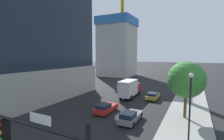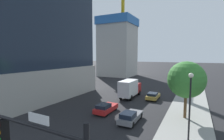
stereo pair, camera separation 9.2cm
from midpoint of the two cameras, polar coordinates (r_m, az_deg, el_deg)
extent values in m
cube|color=gray|center=(23.03, 24.46, -15.81)|extent=(5.38, 120.00, 0.15)
cube|color=#9E9B93|center=(37.55, -28.65, -3.52)|extent=(19.65, 22.91, 5.77)
cube|color=#B2AFA8|center=(65.54, 1.76, 7.93)|extent=(12.50, 12.08, 22.63)
cube|color=#2D6BB7|center=(66.74, 1.79, 16.38)|extent=(13.25, 12.80, 3.00)
cube|color=gold|center=(61.05, 3.55, 12.03)|extent=(0.90, 0.90, 30.91)
cylinder|color=black|center=(7.85, -28.45, -15.89)|extent=(6.31, 0.14, 0.14)
cube|color=black|center=(9.19, -33.46, -17.18)|extent=(0.32, 0.36, 1.05)
sphere|color=red|center=(8.99, -34.66, -15.43)|extent=(0.22, 0.22, 0.22)
sphere|color=orange|center=(9.11, -34.54, -17.45)|extent=(0.22, 0.22, 0.22)
sphere|color=green|center=(9.24, -34.43, -19.40)|extent=(0.22, 0.22, 0.22)
cube|color=white|center=(7.01, -24.01, -15.21)|extent=(1.10, 0.04, 0.36)
cylinder|color=black|center=(17.21, 25.19, -12.22)|extent=(0.16, 0.16, 5.98)
sphere|color=silver|center=(16.57, 25.61, -1.68)|extent=(0.44, 0.44, 0.44)
cylinder|color=brown|center=(23.38, 23.91, -11.15)|extent=(0.36, 0.36, 3.20)
sphere|color=#387F33|center=(22.70, 24.21, -3.03)|extent=(4.62, 4.62, 4.62)
cube|color=slate|center=(21.05, 6.40, -15.88)|extent=(1.80, 4.48, 0.56)
cube|color=#19212D|center=(20.08, 5.50, -15.23)|extent=(1.51, 1.96, 0.55)
cylinder|color=black|center=(22.73, 5.86, -14.88)|extent=(0.22, 0.72, 0.72)
cylinder|color=black|center=(22.25, 9.81, -15.38)|extent=(0.22, 0.72, 0.72)
cylinder|color=black|center=(20.11, 2.58, -17.60)|extent=(0.22, 0.72, 0.72)
cylinder|color=black|center=(19.56, 7.03, -18.31)|extent=(0.22, 0.72, 0.72)
cube|color=#AD8938|center=(31.70, 13.87, -8.82)|extent=(1.88, 4.06, 0.58)
cube|color=#19212D|center=(31.11, 13.68, -8.10)|extent=(1.58, 2.00, 0.45)
cylinder|color=black|center=(33.25, 13.00, -8.57)|extent=(0.22, 0.64, 0.64)
cylinder|color=black|center=(32.91, 15.84, -8.78)|extent=(0.22, 0.64, 0.64)
cylinder|color=black|center=(30.66, 11.74, -9.72)|extent=(0.22, 0.64, 0.64)
cylinder|color=black|center=(30.29, 14.81, -9.97)|extent=(0.22, 0.64, 0.64)
cube|color=red|center=(24.07, -2.20, -13.16)|extent=(1.87, 4.19, 0.63)
cube|color=#19212D|center=(23.30, -3.09, -12.34)|extent=(1.57, 1.94, 0.48)
cylinder|color=black|center=(25.72, -2.25, -12.57)|extent=(0.22, 0.61, 0.61)
cylinder|color=black|center=(25.00, 1.13, -13.10)|extent=(0.22, 0.61, 0.61)
cylinder|color=black|center=(23.40, -5.76, -14.42)|extent=(0.22, 0.61, 0.61)
cylinder|color=black|center=(22.61, -2.13, -15.11)|extent=(0.22, 0.61, 0.61)
cube|color=#B21E1E|center=(34.57, 7.66, -5.94)|extent=(2.26, 1.94, 1.82)
cube|color=silver|center=(31.22, 5.51, -6.18)|extent=(2.26, 4.83, 2.82)
cylinder|color=black|center=(35.11, 6.09, -7.43)|extent=(0.30, 1.00, 1.00)
cylinder|color=black|center=(34.47, 9.21, -7.71)|extent=(0.30, 1.00, 1.00)
cylinder|color=black|center=(30.84, 2.91, -9.18)|extent=(0.30, 1.00, 1.00)
cylinder|color=black|center=(30.11, 6.42, -9.56)|extent=(0.30, 1.00, 1.00)
camera|label=1|loc=(0.05, -90.12, -0.01)|focal=26.39mm
camera|label=2|loc=(0.05, 89.88, 0.01)|focal=26.39mm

